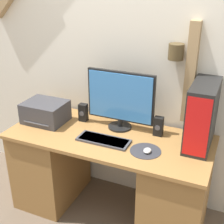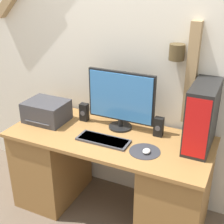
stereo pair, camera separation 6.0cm
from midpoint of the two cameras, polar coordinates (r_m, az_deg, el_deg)
The scene contains 10 objects.
wall_back at distance 2.75m, azimuth 2.17°, elevation 10.02°, with size 6.40×0.17×2.73m.
desk at distance 2.81m, azimuth -1.19°, elevation -11.21°, with size 1.70×0.73×0.79m.
monitor at distance 2.62m, azimuth 0.88°, elevation 2.44°, with size 0.59×0.20×0.51m.
keyboard at distance 2.51m, azimuth -2.21°, elevation -5.16°, with size 0.43×0.17×0.02m.
mousepad at distance 2.40m, azimuth 5.42°, elevation -7.10°, with size 0.24×0.24×0.00m.
mouse at distance 2.37m, azimuth 5.76°, elevation -7.04°, with size 0.06×0.07×0.03m.
computer_tower at distance 2.45m, azimuth 15.46°, elevation -0.58°, with size 0.19×0.46×0.50m.
printer at distance 2.87m, azimuth -12.67°, elevation 0.01°, with size 0.37×0.30×0.19m.
speaker_left at distance 2.83m, azimuth -5.88°, elevation -0.09°, with size 0.07×0.06×0.16m.
speaker_right at distance 2.59m, azimuth 7.84°, elevation -2.61°, with size 0.07×0.06×0.16m.
Camera 1 is at (0.93, -1.71, 2.05)m, focal length 50.00 mm.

